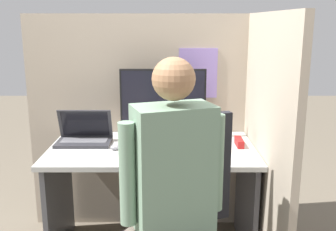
{
  "coord_description": "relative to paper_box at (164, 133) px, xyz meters",
  "views": [
    {
      "loc": [
        0.1,
        -2.03,
        1.51
      ],
      "look_at": [
        0.1,
        0.18,
        0.98
      ],
      "focal_mm": 42.0,
      "sensor_mm": 36.0,
      "label": 1
    }
  ],
  "objects": [
    {
      "name": "cubicle_panel_back",
      "position": [
        -0.07,
        0.17,
        0.02
      ],
      "size": [
        1.8,
        0.05,
        1.56
      ],
      "color": "tan",
      "rests_on": "ground"
    },
    {
      "name": "cubicle_panel_right",
      "position": [
        0.61,
        -0.28,
        0.02
      ],
      "size": [
        0.04,
        1.35,
        1.56
      ],
      "color": "tan",
      "rests_on": "ground"
    },
    {
      "name": "desk",
      "position": [
        -0.07,
        -0.21,
        -0.22
      ],
      "size": [
        1.3,
        0.71,
        0.73
      ],
      "color": "#B7B7B2",
      "rests_on": "ground"
    },
    {
      "name": "paper_box",
      "position": [
        0.0,
        0.0,
        0.0
      ],
      "size": [
        0.28,
        0.23,
        0.06
      ],
      "color": "orange",
      "rests_on": "desk"
    },
    {
      "name": "monitor",
      "position": [
        0.0,
        0.0,
        0.24
      ],
      "size": [
        0.58,
        0.21,
        0.41
      ],
      "color": "black",
      "rests_on": "paper_box"
    },
    {
      "name": "laptop",
      "position": [
        -0.52,
        -0.12,
        0.01
      ],
      "size": [
        0.35,
        0.21,
        0.22
      ],
      "color": "#2D2D33",
      "rests_on": "desk"
    },
    {
      "name": "mouse",
      "position": [
        -0.3,
        -0.26,
        -0.02
      ],
      "size": [
        0.06,
        0.05,
        0.03
      ],
      "color": "gray",
      "rests_on": "desk"
    },
    {
      "name": "stapler",
      "position": [
        0.49,
        -0.18,
        -0.01
      ],
      "size": [
        0.04,
        0.14,
        0.05
      ],
      "color": "#A31919",
      "rests_on": "desk"
    },
    {
      "name": "carrot_toy",
      "position": [
        -0.12,
        -0.44,
        -0.01
      ],
      "size": [
        0.05,
        0.12,
        0.05
      ],
      "color": "orange",
      "rests_on": "desk"
    },
    {
      "name": "office_chair",
      "position": [
        0.09,
        -0.88,
        -0.21
      ],
      "size": [
        0.59,
        0.63,
        1.07
      ],
      "color": "black",
      "rests_on": "ground"
    },
    {
      "name": "person",
      "position": [
        0.04,
        -1.04,
        0.03
      ],
      "size": [
        0.47,
        0.52,
        1.37
      ],
      "color": "brown",
      "rests_on": "ground"
    },
    {
      "name": "coffee_mug",
      "position": [
        0.35,
        -0.03,
        0.02
      ],
      "size": [
        0.08,
        0.08,
        0.11
      ],
      "color": "#232328",
      "rests_on": "desk"
    }
  ]
}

